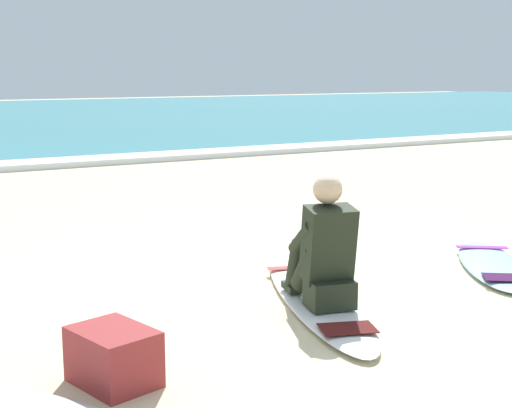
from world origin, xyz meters
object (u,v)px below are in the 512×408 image
at_px(surfboard_spare_far, 492,264).
at_px(beach_bag, 113,357).
at_px(surfer_seated, 324,254).
at_px(surfboard_main, 316,297).

height_order(surfboard_spare_far, beach_bag, beach_bag).
bearing_deg(surfer_seated, surfboard_main, 67.12).
bearing_deg(surfboard_main, surfboard_spare_far, 0.45).
xyz_separation_m(surfer_seated, surfboard_spare_far, (2.00, 0.25, -0.40)).
distance_m(surfer_seated, surfboard_spare_far, 2.05).
xyz_separation_m(surfer_seated, beach_bag, (-1.74, -0.45, -0.28)).
height_order(surfboard_main, surfer_seated, surfer_seated).
bearing_deg(surfer_seated, beach_bag, -165.39).
bearing_deg(surfboard_spare_far, surfer_seated, -172.88).
xyz_separation_m(surfboard_main, beach_bag, (-1.84, -0.69, 0.12)).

